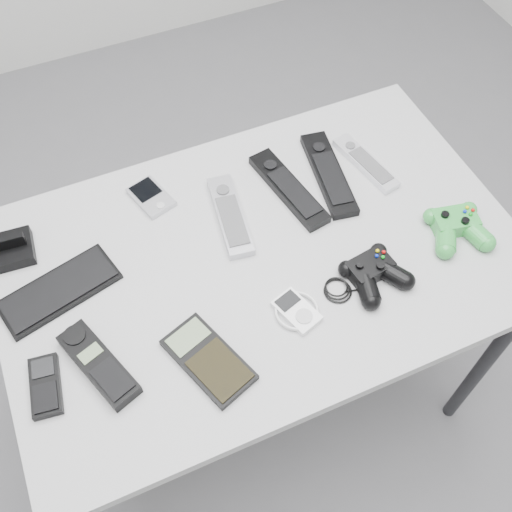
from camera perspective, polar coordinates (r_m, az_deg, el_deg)
name	(u,v)px	position (r m, az deg, el deg)	size (l,w,h in m)	color
floor	(273,374)	(1.86, 1.60, -11.21)	(3.50, 3.50, 0.00)	slate
desk	(260,271)	(1.27, 0.41, -1.44)	(1.06, 0.68, 0.71)	#A7A8AA
pda_keyboard	(59,290)	(1.23, -18.25, -3.10)	(0.23, 0.10, 0.01)	black
dock_bracket	(6,247)	(1.30, -22.69, 0.81)	(0.10, 0.09, 0.05)	black
pda	(151,197)	(1.32, -9.97, 5.58)	(0.06, 0.10, 0.02)	#ADADB4
remote_silver_a	(230,215)	(1.27, -2.48, 3.92)	(0.05, 0.21, 0.02)	#ADADB4
remote_black_a	(288,188)	(1.31, 3.11, 6.47)	(0.05, 0.24, 0.02)	black
remote_black_b	(329,173)	(1.35, 6.94, 7.83)	(0.06, 0.24, 0.02)	black
remote_silver_b	(366,163)	(1.39, 10.40, 8.73)	(0.04, 0.19, 0.02)	silver
mobile_phone	(45,386)	(1.14, -19.43, -11.57)	(0.05, 0.11, 0.02)	black
cordless_handset	(98,364)	(1.12, -14.77, -9.91)	(0.06, 0.18, 0.03)	black
calculator	(208,359)	(1.10, -4.56, -9.79)	(0.09, 0.18, 0.02)	black
mp3_player	(297,311)	(1.14, 3.89, -5.22)	(0.08, 0.09, 0.02)	white
controller_black	(374,272)	(1.19, 11.14, -1.48)	(0.21, 0.13, 0.04)	black
controller_green	(457,226)	(1.30, 18.61, 2.76)	(0.13, 0.14, 0.04)	#25872A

